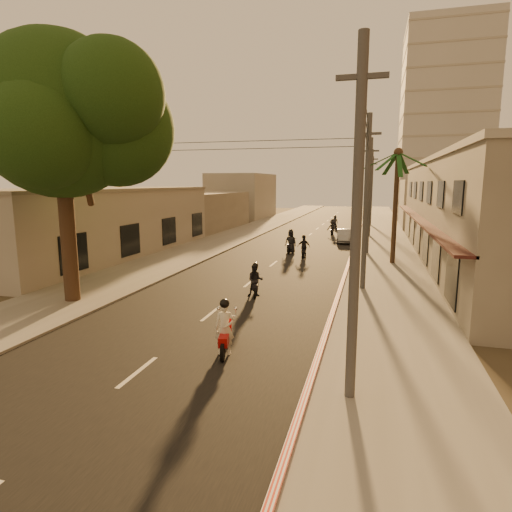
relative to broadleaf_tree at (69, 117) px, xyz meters
The scene contains 21 objects.
ground 10.96m from the broadleaf_tree, 17.97° to the right, with size 160.00×160.00×0.00m, color #383023.
road 20.84m from the broadleaf_tree, 69.68° to the left, with size 10.00×140.00×0.02m, color black.
sidewalk_right 24.26m from the broadleaf_tree, 51.68° to the left, with size 5.00×140.00×0.12m, color slate.
sidewalk_left 19.76m from the broadleaf_tree, 92.85° to the left, with size 5.00×140.00×0.12m, color slate.
curb_stripe 19.30m from the broadleaf_tree, 47.67° to the left, with size 0.20×60.00×0.20m, color red.
shophouse_row 26.41m from the broadleaf_tree, 37.63° to the left, with size 8.80×34.20×7.30m.
left_building 15.15m from the broadleaf_tree, 121.87° to the left, with size 8.20×24.20×5.20m.
distant_tower 58.67m from the broadleaf_tree, 67.22° to the left, with size 12.10×12.10×28.00m.
broadleaf_tree is the anchor object (origin of this frame).
palm_tree 20.18m from the broadleaf_tree, 43.48° to the left, with size 5.00×5.00×8.20m.
utility_poles 22.06m from the broadleaf_tree, 54.34° to the left, with size 1.20×48.26×9.00m.
filler_right 47.87m from the broadleaf_tree, 64.31° to the left, with size 8.00×14.00×6.00m, color #A19B91.
filler_left_near 33.30m from the broadleaf_tree, 103.06° to the left, with size 8.00×14.00×4.40m, color #A19B91.
filler_left_far 50.64m from the broadleaf_tree, 98.43° to the left, with size 8.00×14.00×7.00m, color #A19B91.
scooter_red 12.27m from the broadleaf_tree, 25.44° to the right, with size 0.90×1.90×1.89m.
scooter_mid_a 11.34m from the broadleaf_tree, 22.89° to the left, with size 1.05×1.70×1.69m.
scooter_mid_b 18.77m from the broadleaf_tree, 61.33° to the left, with size 1.04×1.76×1.73m.
scooter_far_a 19.56m from the broadleaf_tree, 67.46° to the left, with size 0.98×1.99×1.96m.
scooter_far_b 31.76m from the broadleaf_tree, 73.04° to the left, with size 1.10×1.80×1.77m.
parked_car 27.58m from the broadleaf_tree, 66.30° to the left, with size 1.52×3.84×1.24m, color #93969B.
scooter_far_c 39.59m from the broadleaf_tree, 77.28° to the left, with size 0.83×1.62×1.58m.
Camera 1 is at (6.59, -14.63, 5.59)m, focal length 30.00 mm.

